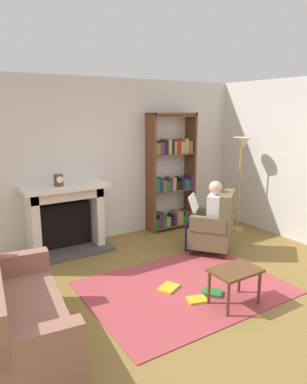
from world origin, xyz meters
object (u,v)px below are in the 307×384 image
floor_lamp (241,152)px  mantel_clock (59,180)px  fireplace (65,216)px  seated_reader (208,213)px  bookshelf (171,175)px  side_table (235,275)px  sofa_floral (19,317)px  armchair_reading (215,226)px

floor_lamp → mantel_clock: bearing=168.7°
fireplace → seated_reader: seated_reader is taller
bookshelf → floor_lamp: bearing=-38.0°
mantel_clock → side_table: (1.18, -2.50, -0.80)m
fireplace → sofa_floral: size_ratio=0.75×
armchair_reading → bookshelf: bearing=-134.0°
side_table → mantel_clock: bearing=115.3°
mantel_clock → sofa_floral: bearing=-117.8°
fireplace → seated_reader: (1.86, -1.22, 0.05)m
seated_reader → sofa_floral: seated_reader is taller
side_table → floor_lamp: size_ratio=0.33×
sofa_floral → seated_reader: bearing=-67.4°
armchair_reading → seated_reader: seated_reader is taller
mantel_clock → bookshelf: (2.14, 0.14, -0.15)m
armchair_reading → seated_reader: (-0.07, 0.09, 0.20)m
fireplace → armchair_reading: fireplace is taller
fireplace → floor_lamp: size_ratio=0.77×
seated_reader → fireplace: bearing=-72.9°
seated_reader → floor_lamp: (1.15, 0.50, 0.83)m
sofa_floral → mantel_clock: bearing=-21.6°
bookshelf → side_table: bearing=-109.9°
fireplace → floor_lamp: (3.01, -0.72, 0.88)m
mantel_clock → seated_reader: bearing=-29.7°
mantel_clock → sofa_floral: 2.42m
mantel_clock → armchair_reading: mantel_clock is taller
fireplace → armchair_reading: bearing=-34.1°
mantel_clock → sofa_floral: size_ratio=0.10×
mantel_clock → side_table: 2.88m
bookshelf → floor_lamp: bookshelf is taller
armchair_reading → floor_lamp: floor_lamp is taller
armchair_reading → sofa_floral: armchair_reading is taller
fireplace → floor_lamp: floor_lamp is taller
armchair_reading → floor_lamp: (1.08, 0.59, 1.03)m
bookshelf → seated_reader: bearing=-98.1°
sofa_floral → armchair_reading: bearing=-69.3°
mantel_clock → seated_reader: (1.96, -1.12, -0.54)m
armchair_reading → side_table: bearing=16.9°
armchair_reading → side_table: (-0.85, -1.29, -0.06)m
bookshelf → side_table: 2.88m
mantel_clock → sofa_floral: mantel_clock is taller
floor_lamp → armchair_reading: bearing=-151.4°
seated_reader → sofa_floral: (-3.02, -0.89, -0.30)m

